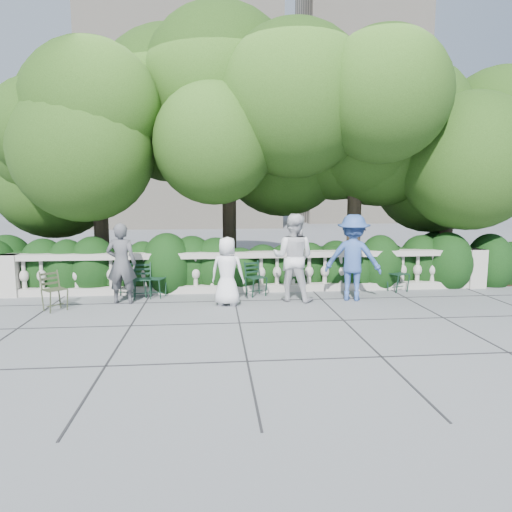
{
  "coord_description": "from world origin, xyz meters",
  "views": [
    {
      "loc": [
        -0.96,
        -9.3,
        2.39
      ],
      "look_at": [
        0.0,
        1.0,
        1.0
      ],
      "focal_mm": 32.0,
      "sensor_mm": 36.0,
      "label": 1
    }
  ],
  "objects": [
    {
      "name": "balustrade",
      "position": [
        0.0,
        1.8,
        0.49
      ],
      "size": [
        12.0,
        0.44,
        1.0
      ],
      "color": "#9E998E",
      "rests_on": "ground"
    },
    {
      "name": "person_casual_man",
      "position": [
        0.82,
        0.77,
        0.99
      ],
      "size": [
        1.18,
        1.07,
        1.98
      ],
      "primitive_type": "imported",
      "rotation": [
        0.0,
        0.0,
        2.73
      ],
      "color": "silver",
      "rests_on": "ground"
    },
    {
      "name": "person_woman_grey",
      "position": [
        -2.99,
        0.84,
        0.89
      ],
      "size": [
        0.67,
        0.46,
        1.78
      ],
      "primitive_type": "imported",
      "rotation": [
        0.0,
        0.0,
        3.08
      ],
      "color": "#45474B",
      "rests_on": "ground"
    },
    {
      "name": "chair_d",
      "position": [
        0.09,
        1.17,
        0.0
      ],
      "size": [
        0.6,
        0.62,
        0.84
      ],
      "primitive_type": null,
      "rotation": [
        0.0,
        0.0,
        0.44
      ],
      "color": "black",
      "rests_on": "ground"
    },
    {
      "name": "chair_a",
      "position": [
        -3.08,
        1.3,
        0.0
      ],
      "size": [
        0.53,
        0.56,
        0.84
      ],
      "primitive_type": null,
      "rotation": [
        0.0,
        0.0,
        -0.21
      ],
      "color": "black",
      "rests_on": "ground"
    },
    {
      "name": "ground",
      "position": [
        0.0,
        0.0,
        0.0
      ],
      "size": [
        90.0,
        90.0,
        0.0
      ],
      "primitive_type": "plane",
      "color": "#5B5D63",
      "rests_on": "ground"
    },
    {
      "name": "chair_f",
      "position": [
        3.64,
        1.34,
        0.0
      ],
      "size": [
        0.58,
        0.61,
        0.84
      ],
      "primitive_type": null,
      "rotation": [
        0.0,
        0.0,
        0.37
      ],
      "color": "black",
      "rests_on": "ground"
    },
    {
      "name": "person_older_blue",
      "position": [
        2.18,
        0.69,
        0.98
      ],
      "size": [
        1.44,
        1.13,
        1.95
      ],
      "primitive_type": "imported",
      "rotation": [
        0.0,
        0.0,
        2.78
      ],
      "color": "#304E91",
      "rests_on": "ground"
    },
    {
      "name": "tree_canopy",
      "position": [
        0.69,
        3.19,
        3.96
      ],
      "size": [
        15.04,
        6.52,
        6.78
      ],
      "color": "#3F3023",
      "rests_on": "ground"
    },
    {
      "name": "shrub_hedge",
      "position": [
        0.0,
        3.0,
        0.0
      ],
      "size": [
        15.0,
        2.6,
        1.7
      ],
      "primitive_type": null,
      "color": "black",
      "rests_on": "ground"
    },
    {
      "name": "chair_c",
      "position": [
        -2.61,
        1.14,
        0.0
      ],
      "size": [
        0.48,
        0.52,
        0.84
      ],
      "primitive_type": null,
      "rotation": [
        0.0,
        0.0,
        0.09
      ],
      "color": "black",
      "rests_on": "ground"
    },
    {
      "name": "person_businessman",
      "position": [
        -0.68,
        0.46,
        0.75
      ],
      "size": [
        0.83,
        0.66,
        1.5
      ],
      "primitive_type": "imported",
      "rotation": [
        0.0,
        0.0,
        2.87
      ],
      "color": "white",
      "rests_on": "ground"
    },
    {
      "name": "chair_weathered",
      "position": [
        -4.16,
        0.19,
        0.0
      ],
      "size": [
        0.65,
        0.65,
        0.84
      ],
      "primitive_type": null,
      "rotation": [
        0.0,
        0.0,
        0.77
      ],
      "color": "black",
      "rests_on": "ground"
    },
    {
      "name": "chair_b",
      "position": [
        -2.38,
        1.23,
        0.0
      ],
      "size": [
        0.57,
        0.59,
        0.84
      ],
      "primitive_type": null,
      "rotation": [
        0.0,
        0.0,
        -0.31
      ],
      "color": "black",
      "rests_on": "ground"
    }
  ]
}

